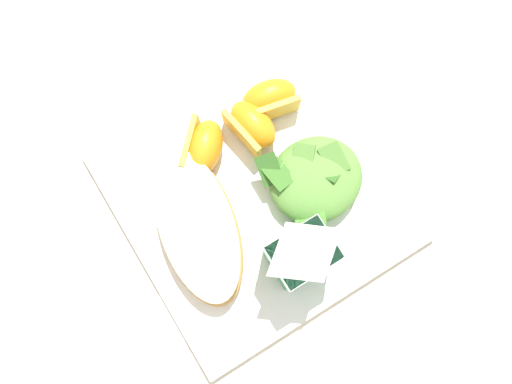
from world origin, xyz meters
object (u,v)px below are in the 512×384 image
(orange_wedge_rear, at_px, (203,147))
(green_salad_pile, at_px, (315,179))
(white_plate, at_px, (256,195))
(paper_napkin, at_px, (135,350))
(orange_wedge_middle, at_px, (252,126))
(cheesy_pizza_bread, at_px, (198,226))
(orange_wedge_front, at_px, (270,99))
(milk_carton, at_px, (301,254))

(orange_wedge_rear, bearing_deg, green_salad_pile, 131.83)
(white_plate, xyz_separation_m, orange_wedge_rear, (0.02, -0.07, 0.03))
(white_plate, bearing_deg, paper_napkin, 20.59)
(orange_wedge_middle, relative_size, paper_napkin, 0.59)
(white_plate, distance_m, orange_wedge_middle, 0.08)
(cheesy_pizza_bread, height_order, orange_wedge_front, orange_wedge_front)
(orange_wedge_middle, bearing_deg, cheesy_pizza_bread, 31.06)
(green_salad_pile, height_order, orange_wedge_middle, green_salad_pile)
(cheesy_pizza_bread, distance_m, green_salad_pile, 0.13)
(milk_carton, relative_size, paper_napkin, 1.00)
(green_salad_pile, height_order, orange_wedge_front, green_salad_pile)
(green_salad_pile, bearing_deg, orange_wedge_front, -93.59)
(orange_wedge_rear, bearing_deg, cheesy_pizza_bread, 55.46)
(white_plate, relative_size, milk_carton, 2.55)
(white_plate, height_order, orange_wedge_middle, orange_wedge_middle)
(milk_carton, bearing_deg, orange_wedge_middle, -102.82)
(cheesy_pizza_bread, bearing_deg, paper_napkin, 30.48)
(orange_wedge_front, distance_m, orange_wedge_middle, 0.04)
(orange_wedge_rear, bearing_deg, orange_wedge_middle, 172.94)
(white_plate, relative_size, green_salad_pile, 2.79)
(milk_carton, xyz_separation_m, orange_wedge_front, (-0.06, -0.16, -0.04))
(orange_wedge_front, xyz_separation_m, orange_wedge_rear, (0.09, 0.01, 0.00))
(cheesy_pizza_bread, height_order, orange_wedge_rear, orange_wedge_rear)
(paper_napkin, bearing_deg, green_salad_pile, -168.70)
(green_salad_pile, relative_size, orange_wedge_front, 1.52)
(cheesy_pizza_bread, bearing_deg, milk_carton, 131.42)
(orange_wedge_rear, bearing_deg, white_plate, 108.46)
(green_salad_pile, bearing_deg, orange_wedge_rear, -48.17)
(white_plate, height_order, orange_wedge_front, orange_wedge_front)
(cheesy_pizza_bread, relative_size, orange_wedge_rear, 2.70)
(milk_carton, distance_m, paper_napkin, 0.21)
(paper_napkin, bearing_deg, orange_wedge_front, -149.85)
(orange_wedge_rear, height_order, paper_napkin, orange_wedge_rear)
(milk_carton, bearing_deg, white_plate, -89.79)
(orange_wedge_middle, bearing_deg, green_salad_pile, 107.09)
(white_plate, distance_m, orange_wedge_rear, 0.08)
(white_plate, height_order, green_salad_pile, green_salad_pile)
(cheesy_pizza_bread, bearing_deg, orange_wedge_front, -150.14)
(cheesy_pizza_bread, bearing_deg, white_plate, -179.77)
(green_salad_pile, bearing_deg, white_plate, -20.88)
(milk_carton, xyz_separation_m, orange_wedge_middle, (-0.03, -0.14, -0.04))
(white_plate, xyz_separation_m, paper_napkin, (0.19, 0.07, -0.01))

